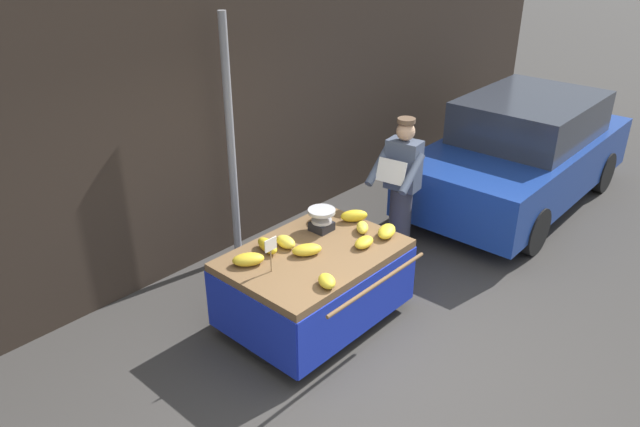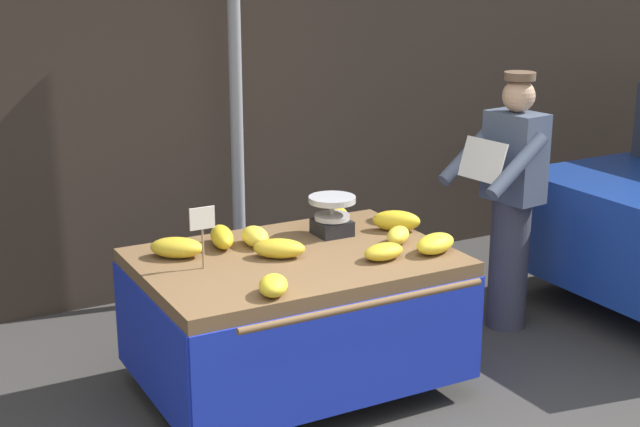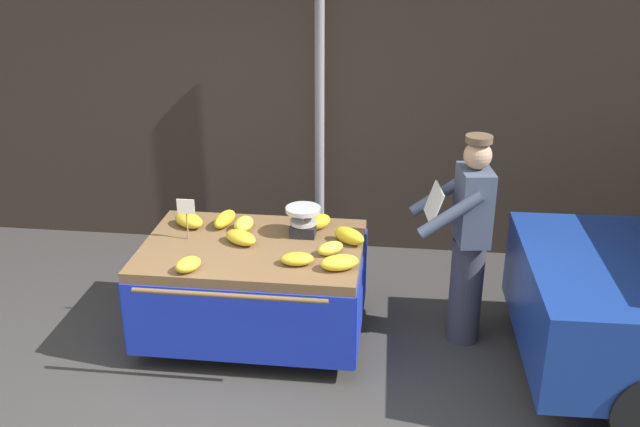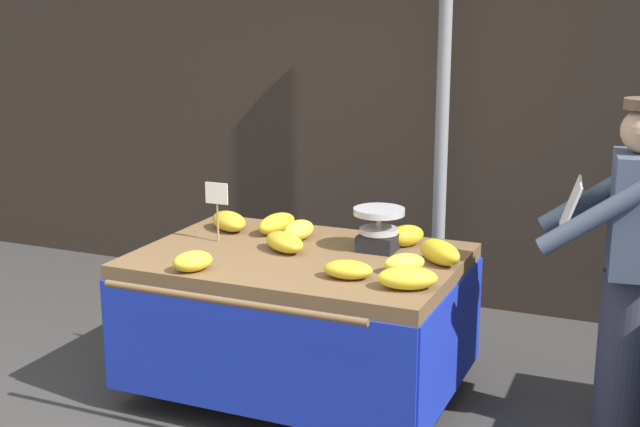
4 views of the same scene
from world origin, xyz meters
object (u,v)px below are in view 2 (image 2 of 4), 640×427
Objects in this scene: banana_bunch_6 at (398,235)px; banana_bunch_3 at (177,248)px; banana_bunch_2 at (255,236)px; banana_bunch_4 at (273,285)px; banana_bunch_0 at (222,237)px; price_sign at (202,224)px; street_pole at (236,102)px; weighing_scale at (332,216)px; banana_bunch_1 at (435,244)px; banana_bunch_7 at (337,217)px; banana_bunch_8 at (384,252)px; vendor_person at (511,201)px; banana_bunch_5 at (279,248)px; banana_bunch_9 at (396,221)px; banana_cart at (295,291)px.

banana_bunch_3 is at bearing 162.81° from banana_bunch_6.
banana_bunch_4 is at bearing -107.99° from banana_bunch_2.
banana_bunch_3 is (-0.29, -0.05, -0.00)m from banana_bunch_0.
price_sign is 0.32m from banana_bunch_3.
banana_bunch_6 is (0.28, -1.66, -0.56)m from street_pole.
weighing_scale is 1.29× the size of banana_bunch_6.
banana_bunch_7 is at bearing 108.50° from banana_bunch_1.
vendor_person is (1.26, 0.46, 0.01)m from banana_bunch_8.
street_pole is 10.01× the size of banana_bunch_1.
weighing_scale is 1.25× the size of banana_bunch_7.
banana_bunch_3 is at bearing 151.08° from banana_bunch_5.
banana_bunch_1 is (1.24, -0.37, -0.19)m from price_sign.
banana_bunch_8 is at bearing -19.83° from price_sign.
banana_bunch_2 is at bearing 144.73° from banana_bunch_1.
street_pole reaches higher than price_sign.
banana_bunch_0 is 1.39× the size of banana_bunch_4.
weighing_scale is at bearing -8.34° from banana_bunch_0.
banana_bunch_4 is at bearing -165.58° from banana_bunch_8.
street_pole is 9.96× the size of banana_bunch_5.
banana_bunch_1 is 1.23× the size of banana_bunch_2.
price_sign reaches higher than banana_bunch_9.
price_sign is (-0.52, 0.04, 0.46)m from banana_cart.
banana_bunch_8 is at bearing -96.91° from banana_bunch_7.
weighing_scale is at bearing 121.42° from banana_bunch_1.
banana_bunch_5 is (0.50, -0.27, -0.00)m from banana_bunch_3.
banana_bunch_9 is at bearing 49.77° from banana_bunch_8.
banana_bunch_4 is at bearing -73.95° from banana_bunch_3.
banana_cart is 0.83m from banana_bunch_1.
banana_bunch_4 is at bearing -73.32° from price_sign.
price_sign is 1.52× the size of banana_bunch_7.
banana_bunch_2 is 0.82m from banana_bunch_6.
vendor_person is at bearing -3.07° from weighing_scale.
banana_bunch_6 is at bearing -72.95° from banana_bunch_7.
banana_bunch_5 is (0.43, -0.03, -0.19)m from price_sign.
street_pole is 1.94m from banana_bunch_8.
vendor_person reaches higher than banana_bunch_2.
banana_cart is 1.69m from vendor_person.
street_pole reaches higher than banana_cart.
banana_cart is 7.74× the size of banana_bunch_7.
banana_bunch_9 is at bearing 86.03° from banana_bunch_1.
banana_bunch_2 is at bearing 133.15° from banana_bunch_8.
banana_bunch_9 reaches higher than banana_bunch_4.
banana_bunch_1 is at bearing -22.77° from banana_bunch_5.
banana_cart is 8.12× the size of banana_bunch_4.
banana_bunch_0 is at bearing 85.24° from banana_bunch_4.
banana_bunch_1 is at bearing -6.71° from banana_bunch_8.
banana_bunch_0 is 1.04× the size of banana_bunch_1.
banana_bunch_4 is (-0.70, -2.05, -0.55)m from street_pole.
banana_bunch_8 is (0.98, -0.57, -0.01)m from banana_bunch_3.
banana_cart is 0.56m from banana_bunch_8.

